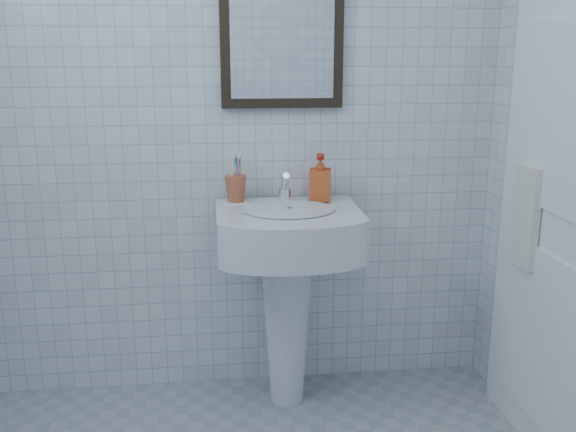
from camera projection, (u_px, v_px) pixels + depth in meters
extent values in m
cube|color=silver|center=(239.00, 105.00, 2.65)|extent=(2.20, 0.02, 2.50)
cone|color=white|center=(287.00, 323.00, 2.71)|extent=(0.22, 0.22, 0.71)
cube|color=white|center=(288.00, 230.00, 2.56)|extent=(0.57, 0.40, 0.17)
cube|color=white|center=(284.00, 203.00, 2.69)|extent=(0.57, 0.10, 0.03)
cylinder|color=white|center=(289.00, 209.00, 2.50)|extent=(0.35, 0.35, 0.01)
cylinder|color=white|center=(285.00, 195.00, 2.65)|extent=(0.05, 0.05, 0.05)
cylinder|color=white|center=(285.00, 181.00, 2.62)|extent=(0.03, 0.10, 0.08)
cylinder|color=white|center=(284.00, 184.00, 2.66)|extent=(0.03, 0.05, 0.09)
imported|color=red|center=(320.00, 177.00, 2.65)|extent=(0.10, 0.11, 0.19)
cube|color=black|center=(282.00, 30.00, 2.58)|extent=(0.50, 0.04, 0.62)
cube|color=white|center=(282.00, 30.00, 2.56)|extent=(0.42, 0.00, 0.54)
cube|color=white|center=(562.00, 191.00, 2.21)|extent=(0.04, 0.80, 2.00)
torus|color=white|center=(536.00, 169.00, 2.34)|extent=(0.01, 0.18, 0.18)
cube|color=white|center=(526.00, 217.00, 2.38)|extent=(0.03, 0.16, 0.38)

